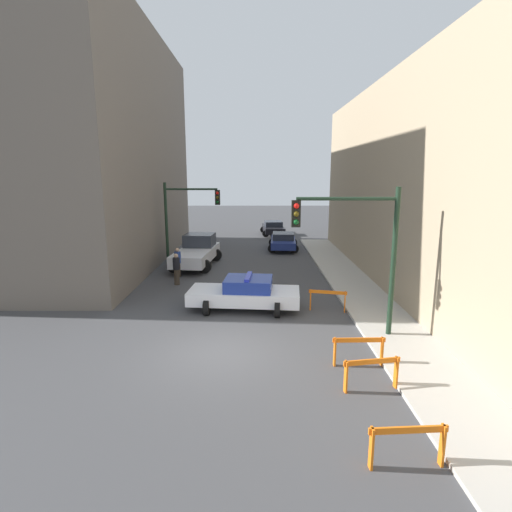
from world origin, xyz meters
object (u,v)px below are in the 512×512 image
Objects in this scene: traffic_light_near at (361,240)px; parked_car_mid at (274,228)px; barrier_mid at (372,369)px; barrier_corner at (328,297)px; pedestrian_corner at (179,262)px; barrier_front at (408,440)px; pedestrian_crossing at (177,269)px; traffic_light_far at (184,212)px; barrier_back at (359,347)px; police_car at (246,293)px; parked_car_near at (284,241)px; white_truck at (198,251)px.

traffic_light_near is 1.18× the size of parked_car_mid.
barrier_mid is 6.32m from barrier_corner.
barrier_front is at bearing -18.43° from pedestrian_corner.
parked_car_mid is 16.85m from pedestrian_corner.
pedestrian_crossing is at bearing 118.25° from barrier_front.
barrier_back is (7.56, -13.33, -2.78)m from traffic_light_far.
traffic_light_far is at bearing 117.17° from barrier_mid.
barrier_back is (3.57, -5.13, -0.11)m from police_car.
pedestrian_corner is (-6.47, -8.28, 0.19)m from parked_car_near.
barrier_mid is 0.99× the size of barrier_back.
traffic_light_far is (-8.03, 11.15, -0.13)m from traffic_light_near.
barrier_mid is at bearing -83.83° from parked_car_near.
barrier_corner is at bearing 7.82° from pedestrian_corner.
pedestrian_corner is 1.05× the size of barrier_corner.
traffic_light_far is at bearing 119.58° from barrier_back.
traffic_light_near is 4.64m from barrier_mid.
traffic_light_far is 15.57m from barrier_back.
traffic_light_near is 3.25× the size of barrier_front.
barrier_front is 1.00× the size of barrier_back.
police_car is at bearing 118.64° from barrier_mid.
traffic_light_far reaches higher than police_car.
traffic_light_near is at bearing -1.38° from pedestrian_corner.
pedestrian_corner is 14.15m from barrier_mid.
barrier_corner is (7.49, -8.41, -2.78)m from traffic_light_far.
parked_car_near is 2.65× the size of pedestrian_crossing.
parked_car_near is at bearing 92.26° from barrier_front.
barrier_front is 1.01× the size of barrier_mid.
traffic_light_near is 1.07× the size of police_car.
traffic_light_far is 3.30× the size of barrier_corner.
traffic_light_far is at bearing 68.69° from pedestrian_crossing.
barrier_mid is at bearing 87.81° from barrier_front.
white_truck reaches higher than pedestrian_crossing.
barrier_front is (7.38, -14.89, -0.24)m from pedestrian_corner.
traffic_light_far is 3.25× the size of barrier_back.
barrier_back is at bearing -102.14° from traffic_light_near.
police_car is 7.44m from barrier_mid.
traffic_light_near is 10.68m from pedestrian_crossing.
barrier_front is at bearing -90.28° from barrier_corner.
traffic_light_far reaches higher than pedestrian_crossing.
white_truck is at bearing 12.76° from traffic_light_far.
traffic_light_far is at bearing -118.69° from parked_car_mid.
pedestrian_crossing is (-6.24, -9.85, 0.19)m from parked_car_near.
parked_car_mid is 21.46m from barrier_corner.
parked_car_near is 2.79× the size of barrier_corner.
police_car is at bearing -63.02° from white_truck.
police_car is 2.92× the size of pedestrian_crossing.
white_truck is at bearing 122.90° from traffic_light_near.
white_truck is (-7.32, 11.31, -2.62)m from traffic_light_near.
parked_car_mid is (2.09, 21.20, -0.05)m from police_car.
barrier_mid is at bearing -90.57° from parked_car_mid.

